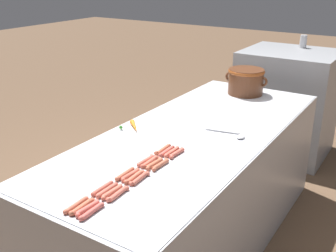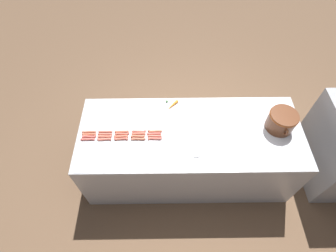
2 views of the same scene
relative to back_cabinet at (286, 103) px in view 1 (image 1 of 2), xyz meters
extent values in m
plane|color=brown|center=(-0.04, -1.81, -0.52)|extent=(20.00, 20.00, 0.00)
cube|color=#ADAFB5|center=(-0.04, -1.81, -0.11)|extent=(0.92, 2.32, 0.83)
cube|color=silver|center=(-0.04, -1.81, 0.31)|extent=(0.90, 2.27, 0.00)
cube|color=#939599|center=(0.00, 0.00, 0.00)|extent=(0.87, 0.76, 1.04)
cylinder|color=#C9634B|center=(-0.04, -2.85, 0.32)|extent=(0.03, 0.12, 0.02)
sphere|color=#C9634B|center=(-0.04, -2.91, 0.32)|extent=(0.02, 0.02, 0.02)
sphere|color=#C9634B|center=(-0.04, -2.79, 0.32)|extent=(0.02, 0.02, 0.02)
cylinder|color=#C85E4E|center=(-0.04, -2.68, 0.32)|extent=(0.02, 0.12, 0.02)
sphere|color=#C85E4E|center=(-0.04, -2.74, 0.32)|extent=(0.02, 0.02, 0.02)
sphere|color=#C85E4E|center=(-0.04, -2.62, 0.32)|extent=(0.02, 0.02, 0.02)
cylinder|color=#C16349|center=(-0.04, -2.52, 0.32)|extent=(0.03, 0.12, 0.02)
sphere|color=#C16349|center=(-0.04, -2.58, 0.32)|extent=(0.02, 0.02, 0.02)
sphere|color=#C16349|center=(-0.04, -2.46, 0.32)|extent=(0.02, 0.02, 0.02)
cylinder|color=#CA6250|center=(-0.04, -2.34, 0.32)|extent=(0.03, 0.12, 0.02)
sphere|color=#CA6250|center=(-0.04, -2.40, 0.32)|extent=(0.02, 0.02, 0.02)
sphere|color=#CA6250|center=(-0.05, -2.28, 0.32)|extent=(0.02, 0.02, 0.02)
cylinder|color=#C66649|center=(-0.05, -2.18, 0.32)|extent=(0.03, 0.12, 0.02)
sphere|color=#C66649|center=(-0.05, -2.24, 0.32)|extent=(0.02, 0.02, 0.02)
sphere|color=#C66649|center=(-0.04, -2.12, 0.32)|extent=(0.02, 0.02, 0.02)
cylinder|color=#C06447|center=(-0.01, -2.84, 0.32)|extent=(0.03, 0.12, 0.02)
sphere|color=#C06447|center=(-0.01, -2.90, 0.32)|extent=(0.02, 0.02, 0.02)
sphere|color=#C06447|center=(-0.01, -2.78, 0.32)|extent=(0.02, 0.02, 0.02)
cylinder|color=#C3604E|center=(-0.01, -2.68, 0.32)|extent=(0.02, 0.12, 0.02)
sphere|color=#C3604E|center=(-0.01, -2.74, 0.32)|extent=(0.02, 0.02, 0.02)
sphere|color=#C3604E|center=(-0.01, -2.62, 0.32)|extent=(0.02, 0.02, 0.02)
cylinder|color=#C55B48|center=(-0.01, -2.51, 0.32)|extent=(0.03, 0.12, 0.02)
sphere|color=#C55B48|center=(-0.01, -2.57, 0.32)|extent=(0.02, 0.02, 0.02)
sphere|color=#C55B48|center=(-0.01, -2.45, 0.32)|extent=(0.02, 0.02, 0.02)
cylinder|color=#CC634E|center=(-0.01, -2.34, 0.32)|extent=(0.03, 0.12, 0.02)
sphere|color=#CC634E|center=(-0.02, -2.40, 0.32)|extent=(0.02, 0.02, 0.02)
sphere|color=#CC634E|center=(-0.01, -2.28, 0.32)|extent=(0.02, 0.02, 0.02)
cylinder|color=#C85B4F|center=(-0.01, -2.19, 0.32)|extent=(0.03, 0.12, 0.02)
sphere|color=#C85B4F|center=(-0.01, -2.25, 0.32)|extent=(0.02, 0.02, 0.02)
sphere|color=#C85B4F|center=(-0.01, -2.12, 0.32)|extent=(0.02, 0.02, 0.02)
cylinder|color=#CE5B50|center=(0.02, -2.84, 0.32)|extent=(0.03, 0.12, 0.02)
sphere|color=#CE5B50|center=(0.02, -2.90, 0.32)|extent=(0.02, 0.02, 0.02)
sphere|color=#CE5B50|center=(0.01, -2.78, 0.32)|extent=(0.02, 0.02, 0.02)
cylinder|color=#CA6751|center=(0.02, -2.68, 0.32)|extent=(0.03, 0.12, 0.02)
sphere|color=#CA6751|center=(0.02, -2.74, 0.32)|extent=(0.02, 0.02, 0.02)
sphere|color=#CA6751|center=(0.02, -2.62, 0.32)|extent=(0.02, 0.02, 0.02)
cylinder|color=#C7644A|center=(0.02, -2.52, 0.32)|extent=(0.03, 0.12, 0.02)
sphere|color=#C7644A|center=(0.02, -2.58, 0.32)|extent=(0.02, 0.02, 0.02)
sphere|color=#C7644A|center=(0.02, -2.46, 0.32)|extent=(0.02, 0.02, 0.02)
cylinder|color=#C06649|center=(0.02, -2.35, 0.32)|extent=(0.03, 0.12, 0.02)
sphere|color=#C06649|center=(0.02, -2.41, 0.32)|extent=(0.02, 0.02, 0.02)
sphere|color=#C06649|center=(0.01, -2.29, 0.32)|extent=(0.02, 0.02, 0.02)
cylinder|color=#C6604E|center=(0.02, -2.18, 0.32)|extent=(0.03, 0.12, 0.02)
sphere|color=#C6604E|center=(0.02, -2.24, 0.32)|extent=(0.02, 0.02, 0.02)
sphere|color=#C6604E|center=(0.02, -2.12, 0.32)|extent=(0.02, 0.02, 0.02)
cylinder|color=#C85A50|center=(0.05, -2.85, 0.32)|extent=(0.03, 0.12, 0.02)
sphere|color=#C85A50|center=(0.05, -2.91, 0.32)|extent=(0.02, 0.02, 0.02)
sphere|color=#C85A50|center=(0.05, -2.79, 0.32)|extent=(0.02, 0.02, 0.02)
cylinder|color=#CD6250|center=(0.05, -2.68, 0.32)|extent=(0.03, 0.12, 0.02)
sphere|color=#CD6250|center=(0.05, -2.74, 0.32)|extent=(0.02, 0.02, 0.02)
sphere|color=#CD6250|center=(0.05, -2.62, 0.32)|extent=(0.02, 0.02, 0.02)
cylinder|color=#C25E4B|center=(0.05, -2.52, 0.32)|extent=(0.03, 0.12, 0.02)
sphere|color=#C25E4B|center=(0.04, -2.58, 0.32)|extent=(0.02, 0.02, 0.02)
sphere|color=#C25E4B|center=(0.05, -2.45, 0.32)|extent=(0.02, 0.02, 0.02)
cylinder|color=#C06247|center=(0.05, -2.34, 0.32)|extent=(0.03, 0.12, 0.02)
sphere|color=#C06247|center=(0.05, -2.40, 0.32)|extent=(0.02, 0.02, 0.02)
sphere|color=#C06247|center=(0.05, -2.28, 0.32)|extent=(0.02, 0.02, 0.02)
cylinder|color=#CA5D4D|center=(0.05, -2.18, 0.32)|extent=(0.03, 0.12, 0.02)
sphere|color=#CA5D4D|center=(0.05, -2.24, 0.32)|extent=(0.02, 0.02, 0.02)
sphere|color=#CA5D4D|center=(0.04, -2.12, 0.32)|extent=(0.02, 0.02, 0.02)
cylinder|color=#562D19|center=(-0.09, -0.90, 0.41)|extent=(0.28, 0.28, 0.20)
torus|color=brown|center=(-0.09, -0.90, 0.50)|extent=(0.29, 0.29, 0.03)
torus|color=#562D19|center=(-0.23, -0.90, 0.43)|extent=(0.08, 0.02, 0.08)
torus|color=#562D19|center=(0.05, -0.90, 0.43)|extent=(0.08, 0.02, 0.08)
cylinder|color=#B7B7BC|center=(0.12, -1.74, 0.32)|extent=(0.22, 0.05, 0.01)
ellipsoid|color=#B7B7BC|center=(0.25, -1.77, 0.32)|extent=(0.06, 0.08, 0.02)
cone|color=orange|center=(-0.38, -1.99, 0.33)|extent=(0.15, 0.14, 0.03)
sphere|color=#387F2D|center=(-0.44, -2.05, 0.33)|extent=(0.02, 0.02, 0.02)
cylinder|color=#BCBCC1|center=(0.04, 0.22, 0.58)|extent=(0.07, 0.07, 0.12)
cylinder|color=silver|center=(0.04, 0.22, 0.64)|extent=(0.06, 0.06, 0.00)
camera|label=1|loc=(1.09, -3.88, 1.26)|focal=43.32mm
camera|label=2|loc=(1.45, -2.06, 2.50)|focal=27.70mm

